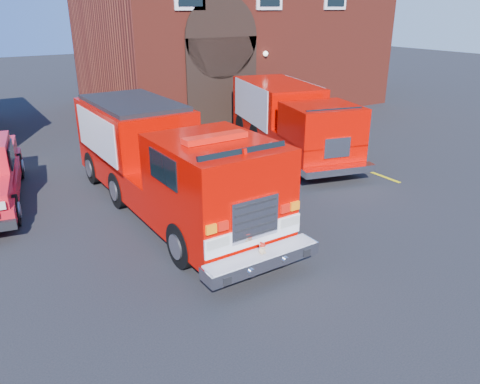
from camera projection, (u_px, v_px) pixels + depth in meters
ground at (215, 224)px, 12.10m from camera, size 100.00×100.00×0.00m
parking_stripe_near at (365, 170)px, 16.11m from camera, size 0.12×3.00×0.01m
parking_stripe_mid at (309, 149)px, 18.47m from camera, size 0.12×3.00×0.01m
parking_stripe_far at (265, 133)px, 20.83m from camera, size 0.12×3.00×0.01m
fire_station at (231, 26)px, 25.98m from camera, size 15.20×10.20×8.45m
fire_engine at (165, 161)px, 12.46m from camera, size 2.61×8.86×2.72m
secondary_truck at (289, 117)px, 17.68m from camera, size 4.12×7.94×2.47m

